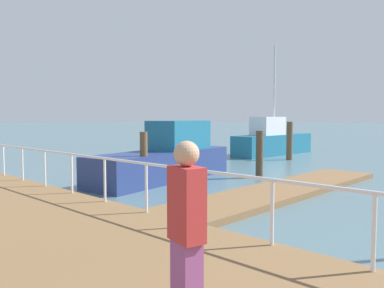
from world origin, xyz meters
name	(u,v)px	position (x,y,z in m)	size (l,w,h in m)	color
ground_plane	(70,174)	(0.00, 20.00, 0.00)	(300.00, 300.00, 0.00)	slate
floating_dock	(276,192)	(2.16, 11.15, 0.09)	(11.31, 2.00, 0.18)	olive
boardwalk_railing	(233,188)	(-3.15, 8.79, 1.23)	(0.06, 29.54, 1.08)	white
dock_piling_1	(290,141)	(11.42, 15.95, 1.08)	(0.35, 0.35, 2.17)	brown
dock_piling_2	(144,160)	(-0.07, 14.94, 0.97)	(0.26, 0.26, 1.94)	brown
dock_piling_3	(259,154)	(4.72, 13.51, 0.94)	(0.29, 0.29, 1.89)	brown
moored_boat_1	(273,141)	(13.34, 18.26, 0.89)	(6.99, 1.70, 7.01)	#1E6B8C
moored_boat_2	(167,158)	(1.95, 15.97, 0.83)	(7.01, 2.90, 2.29)	navy
pedestrian_0	(187,233)	(-5.90, 7.23, 1.36)	(0.30, 0.40, 1.83)	#994C8C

